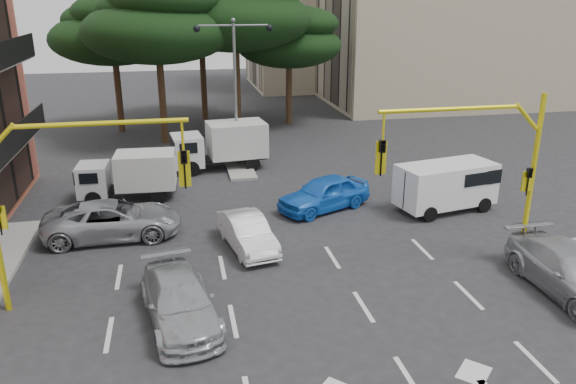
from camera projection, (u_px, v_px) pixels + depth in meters
name	position (u px, v px, depth m)	size (l,w,h in m)	color
ground	(300.00, 314.00, 16.79)	(120.00, 120.00, 0.00)	#28282B
median_strip	(238.00, 164.00, 31.56)	(1.40, 6.00, 0.15)	gray
apartment_beige_far	(330.00, 3.00, 57.16)	(16.20, 12.15, 16.70)	tan
pine_left_near	(157.00, 20.00, 33.84)	(9.15, 9.15, 10.23)	#382616
pine_center	(236.00, 7.00, 36.40)	(9.98, 9.98, 11.16)	#382616
pine_left_far	(113.00, 29.00, 37.21)	(8.32, 8.32, 9.30)	#382616
pine_right	(290.00, 37.00, 39.69)	(7.49, 7.49, 8.37)	#382616
pine_back	(201.00, 16.00, 40.88)	(9.15, 9.15, 10.23)	#382616
signal_mast_right	(487.00, 159.00, 18.63)	(5.79, 0.37, 6.00)	yellow
signal_mast_left	(54.00, 184.00, 16.07)	(5.79, 0.37, 6.00)	yellow
street_lamp_center	(235.00, 67.00, 29.79)	(4.16, 0.36, 7.77)	slate
car_white_hatch	(247.00, 233.00, 20.96)	(1.34, 3.83, 1.26)	silver
car_blue_compact	(324.00, 193.00, 24.80)	(1.75, 4.36, 1.49)	blue
car_silver_wagon	(179.00, 301.00, 16.20)	(1.87, 4.59, 1.33)	#AAADB2
car_silver_cross_a	(113.00, 220.00, 21.91)	(2.41, 5.22, 1.45)	#A6A8AE
car_silver_parked	(571.00, 271.00, 17.76)	(2.08, 5.11, 1.48)	#A0A1A7
van_white	(446.00, 187.00, 24.62)	(1.95, 4.30, 2.15)	white
box_truck_a	(128.00, 176.00, 25.95)	(1.88, 4.47, 2.20)	silver
box_truck_b	(220.00, 146.00, 30.52)	(2.15, 5.13, 2.52)	white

